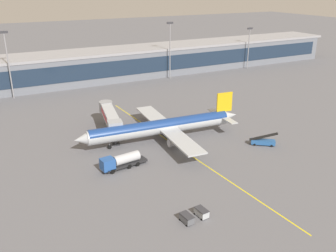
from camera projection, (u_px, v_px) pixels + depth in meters
The scene contains 12 objects.
ground_plane at pixel (184, 151), 90.42m from camera, with size 700.00×700.00×0.00m, color slate.
apron_lead_in_line at pixel (180, 148), 92.00m from camera, with size 0.30×80.00×0.01m, color yellow.
terminal_building at pixel (127, 62), 160.35m from camera, with size 215.68×19.97×12.34m.
main_airliner at pixel (162, 127), 95.40m from camera, with size 45.30×36.24×10.85m.
jet_bridge at pixel (110, 116), 100.26m from camera, with size 7.22×20.29×6.48m.
fuel_tanker at pixel (121, 161), 81.36m from camera, with size 11.02×3.74×3.25m.
belt_loader at pixel (263, 141), 93.42m from camera, with size 6.26×5.29×3.49m.
baggage_cart_0 at pixel (187, 218), 63.24m from camera, with size 1.83×2.78×1.48m.
baggage_cart_1 at pixel (201, 212), 64.86m from camera, with size 1.83×2.78×1.48m.
apron_light_mast_0 at pixel (249, 44), 173.37m from camera, with size 2.80×0.50×19.25m.
apron_light_mast_1 at pixel (170, 46), 154.13m from camera, with size 2.80×0.50×23.69m.
apron_light_mast_2 at pixel (8, 60), 126.54m from camera, with size 2.80×0.50×23.58m.
Camera 1 is at (-41.79, -70.65, 38.61)m, focal length 39.28 mm.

